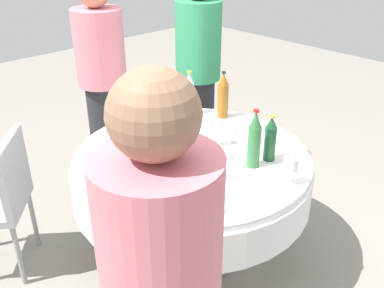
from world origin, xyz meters
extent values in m
plane|color=gray|center=(0.00, 0.00, 0.00)|extent=(10.00, 10.00, 0.00)
cylinder|color=white|center=(0.00, 0.00, 0.72)|extent=(1.34, 1.34, 0.04)
cylinder|color=white|center=(0.00, 0.00, 0.59)|extent=(1.37, 1.37, 0.22)
cylinder|color=slate|center=(0.00, 0.00, 0.24)|extent=(0.14, 0.14, 0.48)
cylinder|color=slate|center=(0.00, 0.00, 0.01)|extent=(0.56, 0.56, 0.03)
cylinder|color=#2D6B38|center=(0.32, 0.15, 0.86)|extent=(0.07, 0.07, 0.23)
cone|color=#2D6B38|center=(0.32, 0.15, 1.01)|extent=(0.06, 0.06, 0.08)
cylinder|color=red|center=(0.32, 0.15, 1.06)|extent=(0.03, 0.03, 0.01)
cylinder|color=#8C5619|center=(-0.23, 0.50, 0.86)|extent=(0.07, 0.07, 0.23)
cone|color=#8C5619|center=(-0.23, 0.50, 1.01)|extent=(0.06, 0.06, 0.07)
cylinder|color=black|center=(-0.23, 0.50, 1.05)|extent=(0.03, 0.03, 0.01)
cylinder|color=#194728|center=(0.34, 0.27, 0.84)|extent=(0.07, 0.07, 0.20)
cone|color=#194728|center=(0.34, 0.27, 0.96)|extent=(0.06, 0.06, 0.06)
cylinder|color=gold|center=(0.34, 0.27, 1.00)|extent=(0.03, 0.03, 0.01)
cylinder|color=silver|center=(-0.42, 0.38, 0.85)|extent=(0.06, 0.06, 0.23)
cone|color=silver|center=(-0.42, 0.38, 1.00)|extent=(0.06, 0.06, 0.06)
cylinder|color=gold|center=(-0.42, 0.38, 1.04)|extent=(0.03, 0.03, 0.01)
cylinder|color=#593314|center=(-0.09, -0.09, 0.83)|extent=(0.07, 0.07, 0.17)
cone|color=#593314|center=(-0.09, -0.09, 0.95)|extent=(0.06, 0.06, 0.08)
cylinder|color=silver|center=(-0.09, -0.09, 1.00)|extent=(0.03, 0.03, 0.01)
cylinder|color=#2D6B38|center=(0.01, -0.32, 0.86)|extent=(0.06, 0.06, 0.23)
cone|color=#2D6B38|center=(0.01, -0.32, 1.02)|extent=(0.06, 0.06, 0.09)
cylinder|color=black|center=(0.01, -0.32, 1.06)|extent=(0.03, 0.03, 0.01)
cylinder|color=#194728|center=(-0.02, -0.02, 0.86)|extent=(0.06, 0.06, 0.23)
cone|color=#194728|center=(-0.02, -0.02, 1.01)|extent=(0.05, 0.05, 0.08)
cylinder|color=red|center=(-0.02, -0.02, 1.06)|extent=(0.02, 0.02, 0.01)
cylinder|color=white|center=(-0.41, 0.23, 0.74)|extent=(0.06, 0.06, 0.00)
cylinder|color=white|center=(-0.41, 0.23, 0.79)|extent=(0.01, 0.01, 0.08)
cylinder|color=white|center=(-0.41, 0.23, 0.86)|extent=(0.08, 0.08, 0.07)
cylinder|color=white|center=(0.56, 0.14, 0.74)|extent=(0.06, 0.06, 0.00)
cylinder|color=white|center=(0.56, 0.14, 0.78)|extent=(0.01, 0.01, 0.08)
cylinder|color=white|center=(0.56, 0.14, 0.85)|extent=(0.07, 0.07, 0.07)
cylinder|color=white|center=(0.28, -0.11, 0.74)|extent=(0.06, 0.06, 0.00)
cylinder|color=white|center=(0.28, -0.11, 0.78)|extent=(0.01, 0.01, 0.08)
cylinder|color=white|center=(0.28, -0.11, 0.86)|extent=(0.06, 0.06, 0.06)
cylinder|color=maroon|center=(0.28, -0.11, 0.84)|extent=(0.05, 0.05, 0.03)
cylinder|color=white|center=(0.03, 0.19, 0.74)|extent=(0.06, 0.06, 0.00)
cylinder|color=white|center=(0.03, 0.19, 0.78)|extent=(0.01, 0.01, 0.06)
cylinder|color=white|center=(0.03, 0.19, 0.84)|extent=(0.07, 0.07, 0.07)
cylinder|color=maroon|center=(0.03, 0.19, 0.82)|extent=(0.06, 0.06, 0.03)
cylinder|color=white|center=(0.14, 0.03, 0.74)|extent=(0.06, 0.06, 0.00)
cylinder|color=white|center=(0.14, 0.03, 0.78)|extent=(0.01, 0.01, 0.08)
cylinder|color=white|center=(0.14, 0.03, 0.85)|extent=(0.07, 0.07, 0.06)
cylinder|color=white|center=(-0.25, 0.01, 0.75)|extent=(0.26, 0.26, 0.02)
ellipsoid|color=#8C9E59|center=(-0.25, 0.01, 0.77)|extent=(0.12, 0.10, 0.02)
cylinder|color=white|center=(-0.30, -0.31, 0.75)|extent=(0.23, 0.23, 0.02)
ellipsoid|color=#8C9E59|center=(-0.30, -0.31, 0.77)|extent=(0.11, 0.09, 0.02)
cylinder|color=white|center=(0.40, -0.30, 0.75)|extent=(0.22, 0.22, 0.02)
ellipsoid|color=#8C9E59|center=(0.40, -0.30, 0.77)|extent=(0.10, 0.09, 0.02)
cylinder|color=white|center=(-0.13, 0.34, 0.75)|extent=(0.24, 0.24, 0.02)
ellipsoid|color=tan|center=(-0.13, 0.34, 0.77)|extent=(0.11, 0.09, 0.02)
cube|color=silver|center=(0.13, 0.31, 0.74)|extent=(0.16, 0.11, 0.00)
cube|color=silver|center=(0.06, -0.15, 0.74)|extent=(0.14, 0.14, 0.00)
cylinder|color=#26262B|center=(-0.71, 0.74, 0.42)|extent=(0.26, 0.26, 0.84)
cylinder|color=#2D8C59|center=(-0.71, 0.74, 1.13)|extent=(0.34, 0.34, 0.57)
cylinder|color=#D8727F|center=(0.84, -0.92, 1.14)|extent=(0.34, 0.34, 0.55)
sphere|color=#8C664C|center=(0.84, -0.92, 1.53)|extent=(0.22, 0.22, 0.22)
cylinder|color=#26262B|center=(-0.98, 0.06, 0.45)|extent=(0.26, 0.26, 0.89)
cylinder|color=#D8727F|center=(-0.98, 0.06, 1.15)|extent=(0.34, 0.34, 0.52)
cube|color=#99999E|center=(-0.63, -0.78, 0.66)|extent=(0.34, 0.28, 0.42)
cylinder|color=gray|center=(-0.77, -0.68, 0.21)|extent=(0.03, 0.03, 0.43)
cylinder|color=gray|center=(-0.50, -0.89, 0.21)|extent=(0.03, 0.03, 0.43)
camera|label=1|loc=(1.55, -1.47, 1.92)|focal=40.29mm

